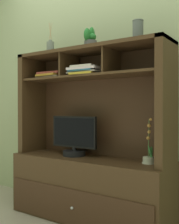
{
  "coord_description": "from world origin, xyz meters",
  "views": [
    {
      "loc": [
        1.38,
        -2.04,
        0.98
      ],
      "look_at": [
        0.0,
        0.0,
        0.95
      ],
      "focal_mm": 44.71,
      "sensor_mm": 36.0,
      "label": 1
    }
  ],
  "objects_px": {
    "media_console": "(90,169)",
    "magazine_stack_centre": "(86,71)",
    "magazine_stack_left": "(52,76)",
    "diffuser_bottle": "(50,48)",
    "potted_succulent": "(90,40)",
    "tv_monitor": "(74,139)",
    "potted_orchid": "(149,156)",
    "ceramic_vase": "(138,31)"
  },
  "relations": [
    {
      "from": "magazine_stack_left",
      "to": "diffuser_bottle",
      "type": "relative_size",
      "value": 0.97
    },
    {
      "from": "tv_monitor",
      "to": "potted_succulent",
      "type": "height_order",
      "value": "potted_succulent"
    },
    {
      "from": "potted_succulent",
      "to": "ceramic_vase",
      "type": "relative_size",
      "value": 1.22
    },
    {
      "from": "diffuser_bottle",
      "to": "ceramic_vase",
      "type": "xyz_separation_m",
      "value": [
        0.95,
        -0.04,
        0.02
      ]
    },
    {
      "from": "media_console",
      "to": "diffuser_bottle",
      "type": "relative_size",
      "value": 4.79
    },
    {
      "from": "potted_succulent",
      "to": "media_console",
      "type": "bearing_deg",
      "value": -73.6
    },
    {
      "from": "magazine_stack_centre",
      "to": "media_console",
      "type": "bearing_deg",
      "value": 87.2
    },
    {
      "from": "magazine_stack_left",
      "to": "diffuser_bottle",
      "type": "height_order",
      "value": "diffuser_bottle"
    },
    {
      "from": "tv_monitor",
      "to": "potted_orchid",
      "type": "distance_m",
      "value": 0.71
    },
    {
      "from": "potted_orchid",
      "to": "diffuser_bottle",
      "type": "height_order",
      "value": "diffuser_bottle"
    },
    {
      "from": "magazine_stack_centre",
      "to": "potted_succulent",
      "type": "xyz_separation_m",
      "value": [
        0.0,
        0.06,
        0.28
      ]
    },
    {
      "from": "diffuser_bottle",
      "to": "potted_succulent",
      "type": "relative_size",
      "value": 1.56
    },
    {
      "from": "magazine_stack_left",
      "to": "media_console",
      "type": "bearing_deg",
      "value": 3.21
    },
    {
      "from": "magazine_stack_centre",
      "to": "ceramic_vase",
      "type": "relative_size",
      "value": 1.92
    },
    {
      "from": "media_console",
      "to": "magazine_stack_centre",
      "type": "relative_size",
      "value": 4.76
    },
    {
      "from": "magazine_stack_left",
      "to": "potted_succulent",
      "type": "distance_m",
      "value": 0.52
    },
    {
      "from": "media_console",
      "to": "magazine_stack_centre",
      "type": "height_order",
      "value": "media_console"
    },
    {
      "from": "media_console",
      "to": "potted_orchid",
      "type": "bearing_deg",
      "value": 2.07
    },
    {
      "from": "ceramic_vase",
      "to": "diffuser_bottle",
      "type": "bearing_deg",
      "value": 177.84
    },
    {
      "from": "magazine_stack_centre",
      "to": "diffuser_bottle",
      "type": "xyz_separation_m",
      "value": [
        -0.47,
        0.06,
        0.26
      ]
    },
    {
      "from": "tv_monitor",
      "to": "diffuser_bottle",
      "type": "distance_m",
      "value": 0.92
    },
    {
      "from": "magazine_stack_centre",
      "to": "tv_monitor",
      "type": "bearing_deg",
      "value": 167.65
    },
    {
      "from": "diffuser_bottle",
      "to": "potted_succulent",
      "type": "xyz_separation_m",
      "value": [
        0.47,
        -0.0,
        0.02
      ]
    },
    {
      "from": "diffuser_bottle",
      "to": "tv_monitor",
      "type": "bearing_deg",
      "value": -5.19
    },
    {
      "from": "magazine_stack_left",
      "to": "ceramic_vase",
      "type": "bearing_deg",
      "value": -0.36
    },
    {
      "from": "media_console",
      "to": "magazine_stack_centre",
      "type": "xyz_separation_m",
      "value": [
        -0.0,
        -0.06,
        0.87
      ]
    },
    {
      "from": "ceramic_vase",
      "to": "magazine_stack_centre",
      "type": "bearing_deg",
      "value": -176.73
    },
    {
      "from": "tv_monitor",
      "to": "potted_succulent",
      "type": "bearing_deg",
      "value": 9.6
    },
    {
      "from": "potted_orchid",
      "to": "diffuser_bottle",
      "type": "bearing_deg",
      "value": -179.24
    },
    {
      "from": "diffuser_bottle",
      "to": "magazine_stack_centre",
      "type": "bearing_deg",
      "value": -7.62
    },
    {
      "from": "magazine_stack_centre",
      "to": "magazine_stack_left",
      "type": "bearing_deg",
      "value": 175.58
    },
    {
      "from": "tv_monitor",
      "to": "magazine_stack_left",
      "type": "bearing_deg",
      "value": -179.63
    },
    {
      "from": "tv_monitor",
      "to": "ceramic_vase",
      "type": "height_order",
      "value": "ceramic_vase"
    },
    {
      "from": "magazine_stack_left",
      "to": "potted_succulent",
      "type": "height_order",
      "value": "potted_succulent"
    },
    {
      "from": "media_console",
      "to": "magazine_stack_left",
      "type": "distance_m",
      "value": 0.96
    },
    {
      "from": "potted_succulent",
      "to": "ceramic_vase",
      "type": "xyz_separation_m",
      "value": [
        0.47,
        -0.03,
        0.0
      ]
    },
    {
      "from": "tv_monitor",
      "to": "magazine_stack_centre",
      "type": "distance_m",
      "value": 0.63
    },
    {
      "from": "tv_monitor",
      "to": "diffuser_bottle",
      "type": "bearing_deg",
      "value": 174.81
    },
    {
      "from": "magazine_stack_left",
      "to": "magazine_stack_centre",
      "type": "relative_size",
      "value": 0.97
    },
    {
      "from": "potted_orchid",
      "to": "magazine_stack_centre",
      "type": "bearing_deg",
      "value": -172.06
    },
    {
      "from": "media_console",
      "to": "potted_succulent",
      "type": "bearing_deg",
      "value": 106.4
    },
    {
      "from": "magazine_stack_centre",
      "to": "diffuser_bottle",
      "type": "relative_size",
      "value": 1.01
    }
  ]
}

